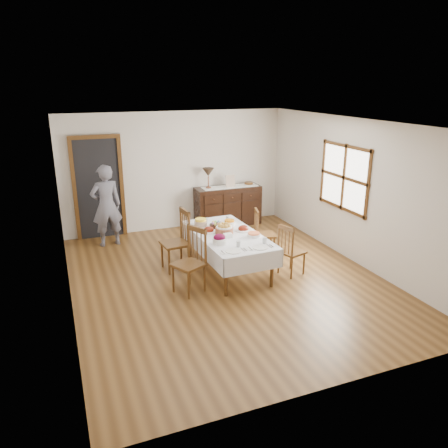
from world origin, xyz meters
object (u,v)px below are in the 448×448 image
object	(u,v)px
chair_right_near	(290,250)
chair_right_far	(263,232)
chair_left_far	(178,240)
table_lamp	(208,173)
sideboard	(228,206)
chair_left_near	(191,260)
dining_table	(228,238)
person	(106,203)

from	to	relation	value
chair_right_near	chair_right_far	distance (m)	1.00
chair_left_far	table_lamp	xyz separation A→B (m)	(1.30, 2.03, 0.71)
sideboard	chair_left_near	bearing A→B (deg)	-121.73
chair_right_far	sideboard	distance (m)	1.96
chair_right_far	table_lamp	world-z (taller)	table_lamp
dining_table	table_lamp	world-z (taller)	table_lamp
dining_table	chair_left_far	size ratio (longest dim) A/B	1.90
dining_table	table_lamp	bearing A→B (deg)	76.30
table_lamp	chair_left_far	bearing A→B (deg)	-122.62
chair_right_near	person	size ratio (longest dim) A/B	0.51
chair_left_far	dining_table	bearing A→B (deg)	55.98
chair_right_far	person	distance (m)	3.17
chair_right_near	chair_right_far	xyz separation A→B (m)	(-0.03, 1.00, -0.00)
chair_right_near	sideboard	xyz separation A→B (m)	(0.05, 2.96, -0.01)
dining_table	chair_right_far	bearing A→B (deg)	25.45
chair_right_far	table_lamp	xyz separation A→B (m)	(-0.39, 1.99, 0.80)
dining_table	person	xyz separation A→B (m)	(-1.78, 2.09, 0.28)
chair_left_near	sideboard	bearing A→B (deg)	121.57
chair_left_near	chair_left_far	world-z (taller)	chair_left_far
sideboard	person	size ratio (longest dim) A/B	0.85
chair_right_far	sideboard	world-z (taller)	chair_right_far
chair_left_far	person	xyz separation A→B (m)	(-1.00, 1.66, 0.34)
chair_left_near	person	distance (m)	2.78
chair_left_near	chair_right_far	world-z (taller)	chair_left_near
sideboard	chair_right_near	bearing A→B (deg)	-90.91
person	table_lamp	distance (m)	2.36
dining_table	chair_right_near	world-z (taller)	chair_right_near
dining_table	table_lamp	xyz separation A→B (m)	(0.52, 2.46, 0.65)
dining_table	chair_left_far	bearing A→B (deg)	149.62
chair_left_near	chair_right_far	bearing A→B (deg)	92.32
dining_table	sideboard	size ratio (longest dim) A/B	1.36
chair_left_near	chair_right_near	size ratio (longest dim) A/B	1.14
chair_right_near	sideboard	world-z (taller)	chair_right_near
dining_table	chair_right_near	bearing A→B (deg)	-31.23
chair_left_near	chair_left_far	distance (m)	0.92
chair_left_far	table_lamp	size ratio (longest dim) A/B	2.35
chair_right_near	person	bearing A→B (deg)	29.10
chair_right_far	table_lamp	size ratio (longest dim) A/B	1.97
chair_left_far	sideboard	world-z (taller)	chair_left_far
chair_right_far	table_lamp	bearing A→B (deg)	27.45
sideboard	table_lamp	size ratio (longest dim) A/B	3.27
chair_left_near	sideboard	size ratio (longest dim) A/B	0.69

